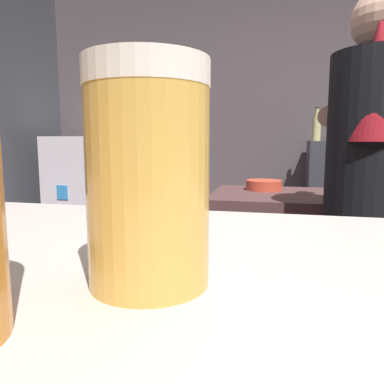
% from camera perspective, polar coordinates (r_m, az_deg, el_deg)
% --- Properties ---
extents(wall_back, '(5.20, 0.10, 2.70)m').
position_cam_1_polar(wall_back, '(3.47, 19.60, 10.10)').
color(wall_back, '#544A4D').
rests_on(wall_back, ground).
extents(back_shelf, '(0.86, 0.36, 1.19)m').
position_cam_1_polar(back_shelf, '(3.29, 24.89, -3.20)').
color(back_shelf, '#383940').
rests_on(back_shelf, ground).
extents(mini_fridge, '(0.61, 0.58, 1.23)m').
position_cam_1_polar(mini_fridge, '(3.47, -15.83, -1.90)').
color(mini_fridge, white).
rests_on(mini_fridge, ground).
extents(bartender, '(0.50, 0.55, 1.71)m').
position_cam_1_polar(bartender, '(1.49, 26.42, -0.46)').
color(bartender, '#2B372F').
rests_on(bartender, ground).
extents(mixing_bowl, '(0.19, 0.19, 0.05)m').
position_cam_1_polar(mixing_bowl, '(2.02, 11.21, 1.07)').
color(mixing_bowl, '#CF4730').
rests_on(mixing_bowl, prep_counter).
extents(pint_glass_far, '(0.08, 0.08, 0.14)m').
position_cam_1_polar(pint_glass_far, '(0.23, -6.88, 2.57)').
color(pint_glass_far, gold).
rests_on(pint_glass_far, bar_counter).
extents(bottle_vinegar, '(0.08, 0.08, 0.18)m').
position_cam_1_polar(bottle_vinegar, '(3.20, 25.99, 8.43)').
color(bottle_vinegar, '#D7CB81').
rests_on(bottle_vinegar, back_shelf).
extents(bottle_soy, '(0.05, 0.05, 0.27)m').
position_cam_1_polar(bottle_soy, '(3.14, 22.52, 9.30)').
color(bottle_soy, '#CFCC7D').
rests_on(bottle_soy, back_shelf).
extents(bottle_olive_oil, '(0.07, 0.07, 0.27)m').
position_cam_1_polar(bottle_olive_oil, '(3.13, 18.95, 9.50)').
color(bottle_olive_oil, '#C8C57F').
rests_on(bottle_olive_oil, back_shelf).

